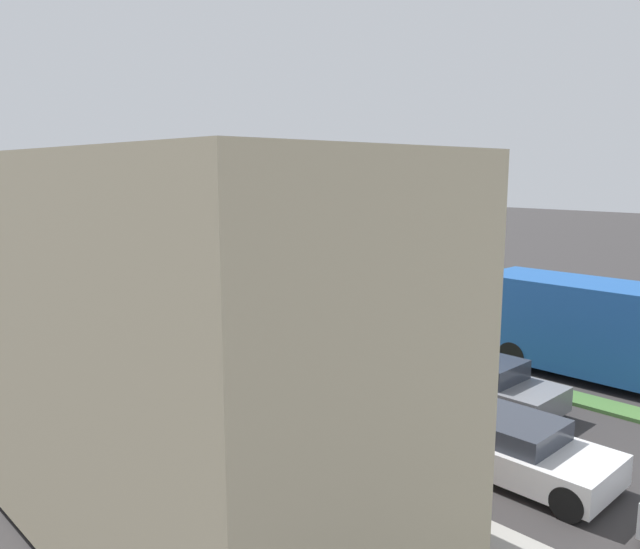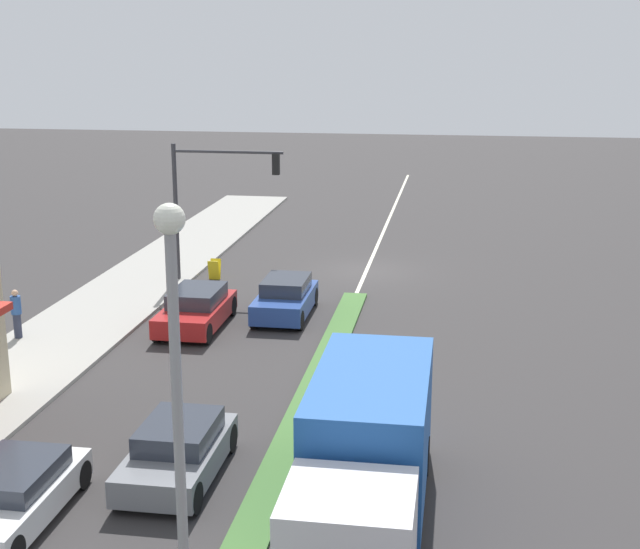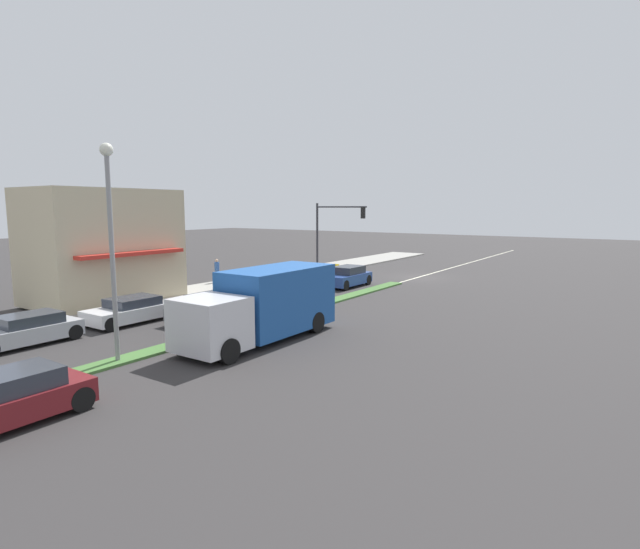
{
  "view_description": "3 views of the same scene",
  "coord_description": "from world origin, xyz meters",
  "px_view_note": "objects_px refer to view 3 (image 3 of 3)",
  "views": [
    {
      "loc": [
        16.03,
        28.01,
        6.1
      ],
      "look_at": [
        -1.32,
        9.92,
        1.92
      ],
      "focal_mm": 35.0,
      "sensor_mm": 36.0,
      "label": 1
    },
    {
      "loc": [
        -3.85,
        37.49,
        9.52
      ],
      "look_at": [
        0.55,
        9.5,
        2.23
      ],
      "focal_mm": 50.0,
      "sensor_mm": 36.0,
      "label": 2
    },
    {
      "loc": [
        -15.28,
        36.02,
        5.35
      ],
      "look_at": [
        -0.55,
        14.44,
        1.85
      ],
      "focal_mm": 28.0,
      "sensor_mm": 36.0,
      "label": 3
    }
  ],
  "objects_px": {
    "coupe_blue": "(347,277)",
    "hatchback_red": "(299,277)",
    "pedestrian": "(217,270)",
    "warning_aframe_sign": "(335,269)",
    "street_lamp": "(110,225)",
    "traffic_signal_main": "(332,226)",
    "sedan_maroon": "(2,401)",
    "suv_grey": "(210,308)",
    "delivery_truck": "(264,304)",
    "van_white": "(130,310)",
    "sedan_silver": "(26,330)"
  },
  "relations": [
    {
      "from": "warning_aframe_sign",
      "to": "sedan_maroon",
      "type": "bearing_deg",
      "value": 106.43
    },
    {
      "from": "delivery_truck",
      "to": "sedan_maroon",
      "type": "height_order",
      "value": "delivery_truck"
    },
    {
      "from": "delivery_truck",
      "to": "hatchback_red",
      "type": "xyz_separation_m",
      "value": [
        7.2,
        -11.96,
        -0.81
      ]
    },
    {
      "from": "delivery_truck",
      "to": "sedan_silver",
      "type": "relative_size",
      "value": 1.9
    },
    {
      "from": "delivery_truck",
      "to": "traffic_signal_main",
      "type": "bearing_deg",
      "value": -65.08
    },
    {
      "from": "coupe_blue",
      "to": "traffic_signal_main",
      "type": "bearing_deg",
      "value": -46.6
    },
    {
      "from": "traffic_signal_main",
      "to": "coupe_blue",
      "type": "xyz_separation_m",
      "value": [
        -3.92,
        4.15,
        -3.23
      ]
    },
    {
      "from": "hatchback_red",
      "to": "delivery_truck",
      "type": "bearing_deg",
      "value": 121.05
    },
    {
      "from": "pedestrian",
      "to": "delivery_truck",
      "type": "bearing_deg",
      "value": 142.75
    },
    {
      "from": "suv_grey",
      "to": "van_white",
      "type": "relative_size",
      "value": 0.98
    },
    {
      "from": "street_lamp",
      "to": "traffic_signal_main",
      "type": "bearing_deg",
      "value": -75.19
    },
    {
      "from": "warning_aframe_sign",
      "to": "delivery_truck",
      "type": "relative_size",
      "value": 0.11
    },
    {
      "from": "coupe_blue",
      "to": "hatchback_red",
      "type": "height_order",
      "value": "coupe_blue"
    },
    {
      "from": "van_white",
      "to": "suv_grey",
      "type": "bearing_deg",
      "value": -139.68
    },
    {
      "from": "suv_grey",
      "to": "hatchback_red",
      "type": "height_order",
      "value": "hatchback_red"
    },
    {
      "from": "traffic_signal_main",
      "to": "coupe_blue",
      "type": "bearing_deg",
      "value": 133.4
    },
    {
      "from": "coupe_blue",
      "to": "van_white",
      "type": "xyz_separation_m",
      "value": [
        2.8,
        14.99,
        -0.09
      ]
    },
    {
      "from": "delivery_truck",
      "to": "van_white",
      "type": "distance_m",
      "value": 7.36
    },
    {
      "from": "street_lamp",
      "to": "hatchback_red",
      "type": "xyz_separation_m",
      "value": [
        5.0,
        -17.2,
        -4.12
      ]
    },
    {
      "from": "traffic_signal_main",
      "to": "suv_grey",
      "type": "bearing_deg",
      "value": 103.17
    },
    {
      "from": "delivery_truck",
      "to": "suv_grey",
      "type": "height_order",
      "value": "delivery_truck"
    },
    {
      "from": "delivery_truck",
      "to": "suv_grey",
      "type": "bearing_deg",
      "value": -14.68
    },
    {
      "from": "hatchback_red",
      "to": "sedan_silver",
      "type": "distance_m",
      "value": 17.85
    },
    {
      "from": "street_lamp",
      "to": "delivery_truck",
      "type": "height_order",
      "value": "street_lamp"
    },
    {
      "from": "coupe_blue",
      "to": "van_white",
      "type": "bearing_deg",
      "value": 79.42
    },
    {
      "from": "coupe_blue",
      "to": "sedan_maroon",
      "type": "height_order",
      "value": "coupe_blue"
    },
    {
      "from": "pedestrian",
      "to": "street_lamp",
      "type": "bearing_deg",
      "value": 125.08
    },
    {
      "from": "hatchback_red",
      "to": "coupe_blue",
      "type": "bearing_deg",
      "value": -147.1
    },
    {
      "from": "warning_aframe_sign",
      "to": "hatchback_red",
      "type": "bearing_deg",
      "value": 100.04
    },
    {
      "from": "suv_grey",
      "to": "hatchback_red",
      "type": "distance_m",
      "value": 11.16
    },
    {
      "from": "delivery_truck",
      "to": "coupe_blue",
      "type": "xyz_separation_m",
      "value": [
        4.4,
        -13.77,
        -0.8
      ]
    },
    {
      "from": "van_white",
      "to": "delivery_truck",
      "type": "bearing_deg",
      "value": -170.35
    },
    {
      "from": "pedestrian",
      "to": "warning_aframe_sign",
      "type": "xyz_separation_m",
      "value": [
        -4.27,
        -8.85,
        -0.56
      ]
    },
    {
      "from": "sedan_maroon",
      "to": "pedestrian",
      "type": "bearing_deg",
      "value": -57.05
    },
    {
      "from": "sedan_maroon",
      "to": "sedan_silver",
      "type": "height_order",
      "value": "sedan_maroon"
    },
    {
      "from": "hatchback_red",
      "to": "sedan_maroon",
      "type": "distance_m",
      "value": 22.99
    },
    {
      "from": "delivery_truck",
      "to": "street_lamp",
      "type": "bearing_deg",
      "value": 67.23
    },
    {
      "from": "pedestrian",
      "to": "van_white",
      "type": "bearing_deg",
      "value": 116.61
    },
    {
      "from": "delivery_truck",
      "to": "sedan_silver",
      "type": "distance_m",
      "value": 9.35
    },
    {
      "from": "street_lamp",
      "to": "sedan_silver",
      "type": "bearing_deg",
      "value": 7.46
    },
    {
      "from": "traffic_signal_main",
      "to": "sedan_maroon",
      "type": "relative_size",
      "value": 1.35
    },
    {
      "from": "delivery_truck",
      "to": "sedan_maroon",
      "type": "relative_size",
      "value": 1.8
    },
    {
      "from": "van_white",
      "to": "hatchback_red",
      "type": "bearing_deg",
      "value": -90.0
    },
    {
      "from": "suv_grey",
      "to": "sedan_maroon",
      "type": "xyz_separation_m",
      "value": [
        -4.4,
        11.03,
        0.01
      ]
    },
    {
      "from": "warning_aframe_sign",
      "to": "van_white",
      "type": "height_order",
      "value": "van_white"
    },
    {
      "from": "street_lamp",
      "to": "warning_aframe_sign",
      "type": "bearing_deg",
      "value": -75.45
    },
    {
      "from": "warning_aframe_sign",
      "to": "delivery_truck",
      "type": "xyz_separation_m",
      "value": [
        -8.35,
        18.44,
        1.04
      ]
    },
    {
      "from": "pedestrian",
      "to": "suv_grey",
      "type": "distance_m",
      "value": 11.79
    },
    {
      "from": "pedestrian",
      "to": "sedan_silver",
      "type": "height_order",
      "value": "pedestrian"
    },
    {
      "from": "sedan_maroon",
      "to": "suv_grey",
      "type": "bearing_deg",
      "value": -68.24
    }
  ]
}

